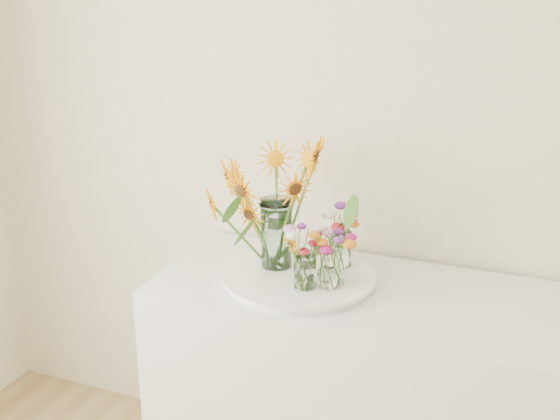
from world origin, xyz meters
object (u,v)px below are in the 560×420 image
(counter, at_px, (362,408))
(small_vase_a, at_px, (305,271))
(small_vase_c, at_px, (340,249))
(mason_jar, at_px, (276,234))
(small_vase_b, at_px, (329,269))
(tray, at_px, (299,278))

(counter, relative_size, small_vase_a, 11.56)
(small_vase_a, distance_m, small_vase_c, 0.21)
(counter, bearing_deg, mason_jar, 178.06)
(counter, height_order, small_vase_c, small_vase_c)
(counter, distance_m, small_vase_a, 0.58)
(small_vase_c, bearing_deg, small_vase_b, -84.66)
(small_vase_b, xyz_separation_m, small_vase_c, (-0.02, 0.17, 0.00))
(small_vase_b, bearing_deg, small_vase_c, 95.34)
(small_vase_c, bearing_deg, counter, -36.42)
(tray, relative_size, mason_jar, 2.00)
(tray, distance_m, small_vase_a, 0.13)
(counter, bearing_deg, small_vase_c, 143.58)
(counter, distance_m, small_vase_b, 0.55)
(mason_jar, bearing_deg, small_vase_a, -40.02)
(counter, bearing_deg, tray, -174.38)
(tray, xyz_separation_m, small_vase_b, (0.12, -0.05, 0.07))
(tray, relative_size, small_vase_b, 3.93)
(counter, bearing_deg, small_vase_b, -144.84)
(tray, bearing_deg, small_vase_a, -59.90)
(mason_jar, relative_size, small_vase_c, 1.88)
(mason_jar, xyz_separation_m, small_vase_b, (0.22, -0.09, -0.06))
(counter, bearing_deg, small_vase_a, -147.52)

